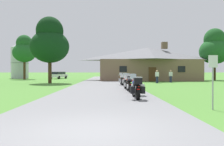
{
  "coord_description": "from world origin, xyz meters",
  "views": [
    {
      "loc": [
        0.44,
        -5.65,
        1.52
      ],
      "look_at": [
        0.96,
        22.2,
        1.3
      ],
      "focal_mm": 37.22,
      "sensor_mm": 36.0,
      "label": 1
    }
  ],
  "objects": [
    {
      "name": "metal_silo_distant",
      "position": [
        -18.24,
        43.95,
        3.73
      ],
      "size": [
        3.64,
        3.64,
        7.44
      ],
      "color": "#B2B7BC",
      "rests_on": "ground"
    },
    {
      "name": "stone_lodge",
      "position": [
        7.05,
        32.6,
        2.8
      ],
      "size": [
        16.39,
        8.79,
        6.33
      ],
      "color": "brown",
      "rests_on": "ground"
    },
    {
      "name": "motorcycle_green_fifth_in_row",
      "position": [
        2.17,
        14.67,
        0.62
      ],
      "size": [
        0.77,
        2.08,
        1.3
      ],
      "rotation": [
        0.0,
        0.0,
        0.15
      ],
      "color": "black",
      "rests_on": "asphalt_driveway"
    },
    {
      "name": "bystander_tan_shirt_beside_signpost",
      "position": [
        7.15,
        25.96,
        0.93
      ],
      "size": [
        0.26,
        0.55,
        1.67
      ],
      "rotation": [
        0.0,
        0.0,
        1.46
      ],
      "color": "#75664C",
      "rests_on": "ground"
    },
    {
      "name": "tree_right_of_lodge",
      "position": [
        18.24,
        32.64,
        5.4
      ],
      "size": [
        4.94,
        4.94,
        8.64
      ],
      "color": "#422D19",
      "rests_on": "ground"
    },
    {
      "name": "motorcycle_red_fourth_in_row",
      "position": [
        1.94,
        12.79,
        0.62
      ],
      "size": [
        0.66,
        2.08,
        1.3
      ],
      "rotation": [
        0.0,
        0.0,
        0.05
      ],
      "color": "black",
      "rests_on": "asphalt_driveway"
    },
    {
      "name": "ground_plane",
      "position": [
        0.0,
        20.0,
        0.0
      ],
      "size": [
        500.0,
        500.0,
        0.0
      ],
      "primitive_type": "plane",
      "color": "#4C8433"
    },
    {
      "name": "parked_white_suv_far_left",
      "position": [
        -9.42,
        40.9,
        0.78
      ],
      "size": [
        3.1,
        4.94,
        1.4
      ],
      "rotation": [
        0.0,
        0.0,
        -0.29
      ],
      "color": "silver",
      "rests_on": "ground"
    },
    {
      "name": "motorcycle_red_third_in_row",
      "position": [
        1.97,
        10.77,
        0.62
      ],
      "size": [
        0.66,
        2.08,
        1.3
      ],
      "rotation": [
        0.0,
        0.0,
        0.04
      ],
      "color": "black",
      "rests_on": "asphalt_driveway"
    },
    {
      "name": "motorcycle_blue_nearest_to_camera",
      "position": [
        1.95,
        6.57,
        0.61
      ],
      "size": [
        0.74,
        2.08,
        1.3
      ],
      "rotation": [
        0.0,
        0.0,
        0.03
      ],
      "color": "black",
      "rests_on": "asphalt_driveway"
    },
    {
      "name": "motorcycle_orange_farthest_in_row",
      "position": [
        1.94,
        18.81,
        0.61
      ],
      "size": [
        0.77,
        2.08,
        1.3
      ],
      "rotation": [
        0.0,
        0.0,
        0.05
      ],
      "color": "black",
      "rests_on": "asphalt_driveway"
    },
    {
      "name": "bystander_white_shirt_near_lodge",
      "position": [
        8.95,
        25.49,
        0.93
      ],
      "size": [
        0.41,
        0.42,
        1.67
      ],
      "rotation": [
        0.0,
        0.0,
        2.35
      ],
      "color": "navy",
      "rests_on": "ground"
    },
    {
      "name": "tree_left_near",
      "position": [
        -6.83,
        23.59,
        5.18
      ],
      "size": [
        4.82,
        4.82,
        8.35
      ],
      "color": "#422D19",
      "rests_on": "ground"
    },
    {
      "name": "motorcycle_silver_sixth_in_row",
      "position": [
        2.17,
        16.6,
        0.61
      ],
      "size": [
        0.78,
        2.08,
        1.3
      ],
      "rotation": [
        0.0,
        0.0,
        0.06
      ],
      "color": "black",
      "rests_on": "asphalt_driveway"
    },
    {
      "name": "bystander_white_shirt_by_tree",
      "position": [
        6.72,
        23.66,
        0.93
      ],
      "size": [
        0.51,
        0.34,
        1.67
      ],
      "rotation": [
        0.0,
        0.0,
        0.4
      ],
      "color": "navy",
      "rests_on": "ground"
    },
    {
      "name": "metal_signpost_roadside",
      "position": [
        4.55,
        3.33,
        1.35
      ],
      "size": [
        0.36,
        0.06,
        2.14
      ],
      "color": "#9EA0A5",
      "rests_on": "ground"
    },
    {
      "name": "asphalt_driveway",
      "position": [
        0.0,
        18.0,
        0.03
      ],
      "size": [
        6.4,
        80.0,
        0.06
      ],
      "primitive_type": "cube",
      "color": "slate",
      "rests_on": "ground"
    },
    {
      "name": "motorcycle_red_second_in_row",
      "position": [
        2.2,
        8.63,
        0.61
      ],
      "size": [
        0.88,
        2.08,
        1.3
      ],
      "rotation": [
        0.0,
        0.0,
        0.12
      ],
      "color": "black",
      "rests_on": "asphalt_driveway"
    },
    {
      "name": "tree_left_far",
      "position": [
        -15.09,
        37.89,
        5.48
      ],
      "size": [
        4.24,
        4.24,
        8.28
      ],
      "color": "#422D19",
      "rests_on": "ground"
    }
  ]
}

